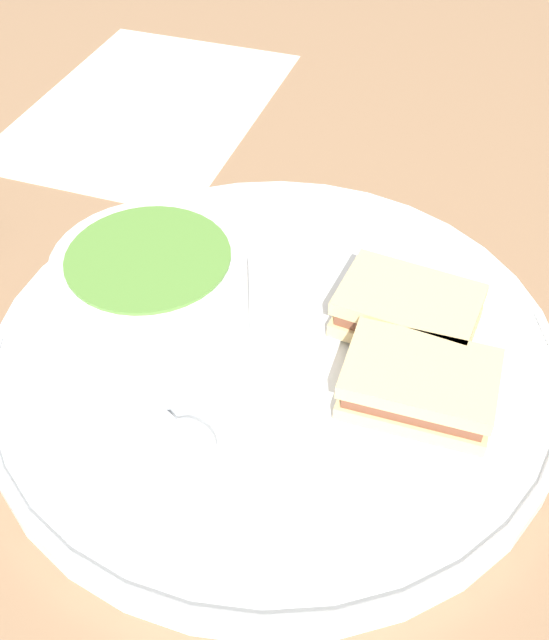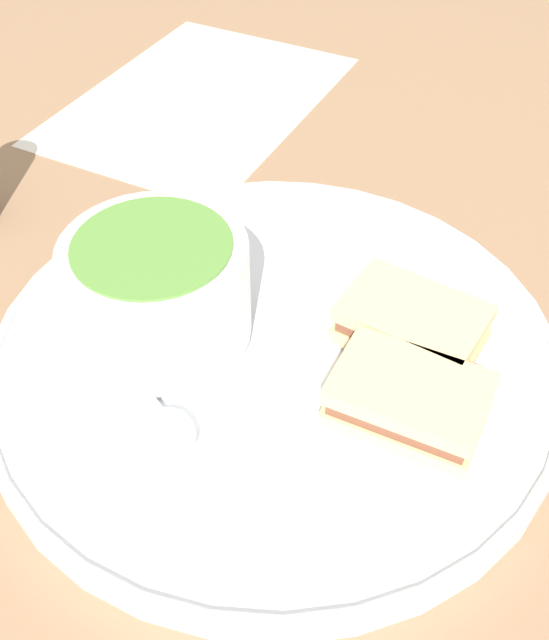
% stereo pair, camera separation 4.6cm
% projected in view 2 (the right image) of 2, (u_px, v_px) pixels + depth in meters
% --- Properties ---
extents(ground_plane, '(2.40, 2.40, 0.00)m').
position_uv_depth(ground_plane, '(274.00, 364.00, 0.49)').
color(ground_plane, '#8E6B4C').
extents(plate, '(0.37, 0.37, 0.02)m').
position_uv_depth(plate, '(274.00, 353.00, 0.49)').
color(plate, white).
rests_on(plate, ground_plane).
extents(soup_bowl, '(0.11, 0.11, 0.07)m').
position_uv_depth(soup_bowl, '(158.00, 289.00, 0.46)').
color(soup_bowl, white).
rests_on(soup_bowl, plate).
extents(spoon, '(0.10, 0.04, 0.01)m').
position_uv_depth(spoon, '(168.00, 422.00, 0.43)').
color(spoon, silver).
rests_on(spoon, plate).
extents(sandwich_half_near, '(0.10, 0.08, 0.03)m').
position_uv_depth(sandwich_half_near, '(408.00, 399.00, 0.43)').
color(sandwich_half_near, '#DBBC7F').
rests_on(sandwich_half_near, plate).
extents(sandwich_half_far, '(0.10, 0.07, 0.03)m').
position_uv_depth(sandwich_half_far, '(412.00, 324.00, 0.47)').
color(sandwich_half_far, '#DBBC7F').
rests_on(sandwich_half_far, plate).
extents(menu_sheet, '(0.30, 0.35, 0.00)m').
position_uv_depth(menu_sheet, '(199.00, 99.00, 0.74)').
color(menu_sheet, white).
rests_on(menu_sheet, ground_plane).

